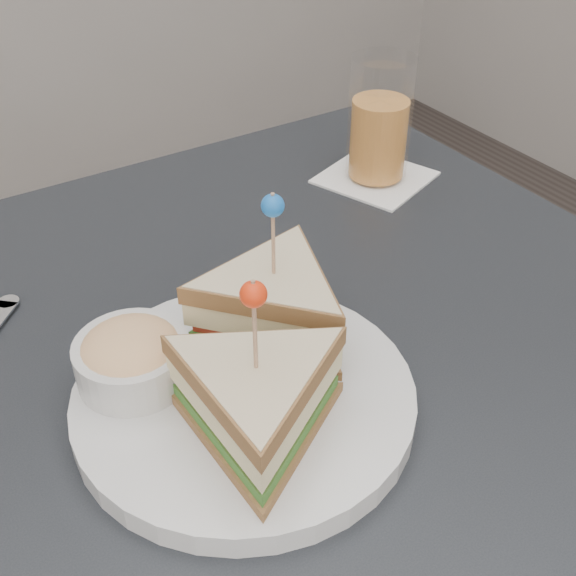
# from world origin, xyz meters

# --- Properties ---
(table) EXTENTS (0.80, 0.80, 0.75)m
(table) POSITION_xyz_m (0.00, 0.00, 0.67)
(table) COLOR black
(table) RESTS_ON ground
(plate_meal) EXTENTS (0.31, 0.30, 0.16)m
(plate_meal) POSITION_xyz_m (-0.06, -0.05, 0.79)
(plate_meal) COLOR silver
(plate_meal) RESTS_ON table
(drink_set) EXTENTS (0.15, 0.15, 0.15)m
(drink_set) POSITION_xyz_m (0.26, 0.20, 0.82)
(drink_set) COLOR white
(drink_set) RESTS_ON table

